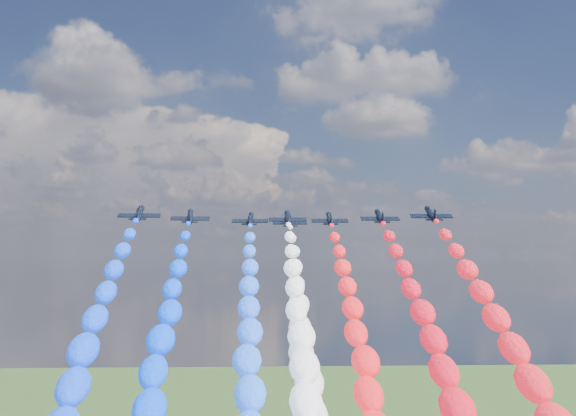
{
  "coord_description": "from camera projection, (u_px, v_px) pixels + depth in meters",
  "views": [
    {
      "loc": [
        -7.55,
        -166.32,
        84.21
      ],
      "look_at": [
        0.0,
        4.0,
        95.19
      ],
      "focal_mm": 46.06,
      "sensor_mm": 36.0,
      "label": 1
    }
  ],
  "objects": [
    {
      "name": "trail_6",
      "position": [
        437.0,
        371.0,
        116.98
      ],
      "size": [
        6.29,
        102.75,
        57.2
      ],
      "primitive_type": null,
      "color": "red"
    },
    {
      "name": "jet_6",
      "position": [
        380.0,
        217.0,
        171.58
      ],
      "size": [
        9.09,
        12.28,
        6.69
      ],
      "primitive_type": null,
      "rotation": [
        0.36,
        0.0,
        -0.01
      ],
      "color": "black"
    },
    {
      "name": "jet_0",
      "position": [
        140.0,
        213.0,
        157.77
      ],
      "size": [
        9.53,
        12.6,
        6.69
      ],
      "primitive_type": null,
      "rotation": [
        0.36,
        0.0,
        0.05
      ],
      "color": "black"
    },
    {
      "name": "jet_7",
      "position": [
        431.0,
        214.0,
        160.31
      ],
      "size": [
        9.44,
        12.54,
        6.69
      ],
      "primitive_type": null,
      "rotation": [
        0.36,
        0.0,
        -0.04
      ],
      "color": "black"
    },
    {
      "name": "trail_2",
      "position": [
        248.0,
        361.0,
        127.99
      ],
      "size": [
        6.29,
        102.75,
        57.2
      ],
      "primitive_type": null,
      "color": "blue"
    },
    {
      "name": "jet_1",
      "position": [
        190.0,
        217.0,
        170.65
      ],
      "size": [
        9.67,
        12.7,
        6.69
      ],
      "primitive_type": null,
      "rotation": [
        0.36,
        0.0,
        0.06
      ],
      "color": "black"
    },
    {
      "name": "trail_7",
      "position": [
        521.0,
        383.0,
        105.72
      ],
      "size": [
        6.29,
        102.75,
        57.2
      ],
      "primitive_type": null,
      "color": "red"
    },
    {
      "name": "trail_1",
      "position": [
        159.0,
        372.0,
        116.05
      ],
      "size": [
        6.29,
        102.75,
        57.2
      ],
      "primitive_type": null,
      "color": "#063EFF"
    },
    {
      "name": "jet_5",
      "position": [
        330.0,
        219.0,
        181.65
      ],
      "size": [
        9.33,
        12.46,
        6.69
      ],
      "primitive_type": null,
      "rotation": [
        0.36,
        0.0,
        -0.03
      ],
      "color": "black"
    },
    {
      "name": "jet_2",
      "position": [
        250.0,
        219.0,
        182.58
      ],
      "size": [
        9.7,
        12.73,
        6.69
      ],
      "primitive_type": null,
      "rotation": [
        0.36,
        0.0,
        -0.06
      ],
      "color": "black"
    },
    {
      "name": "jet_3",
      "position": [
        288.0,
        218.0,
        175.83
      ],
      "size": [
        9.14,
        12.32,
        6.69
      ],
      "primitive_type": null,
      "rotation": [
        0.36,
        0.0,
        -0.01
      ],
      "color": "black"
    },
    {
      "name": "trail_3",
      "position": [
        302.0,
        367.0,
        121.24
      ],
      "size": [
        6.29,
        102.75,
        57.2
      ],
      "primitive_type": null,
      "color": "white"
    },
    {
      "name": "trail_5",
      "position": [
        361.0,
        362.0,
        127.05
      ],
      "size": [
        6.29,
        102.75,
        57.2
      ],
      "primitive_type": null,
      "color": "red"
    },
    {
      "name": "trail_0",
      "position": [
        78.0,
        386.0,
        103.18
      ],
      "size": [
        6.29,
        102.75,
        57.2
      ],
      "primitive_type": null,
      "color": "#0F3EF0"
    },
    {
      "name": "jet_4",
      "position": [
        289.0,
        221.0,
        192.46
      ],
      "size": [
        9.08,
        12.27,
        6.69
      ],
      "primitive_type": null,
      "rotation": [
        0.36,
        0.0,
        0.01
      ],
      "color": "black"
    },
    {
      "name": "trail_4",
      "position": [
        303.0,
        353.0,
        137.87
      ],
      "size": [
        6.29,
        102.75,
        57.2
      ],
      "primitive_type": null,
      "color": "silver"
    }
  ]
}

